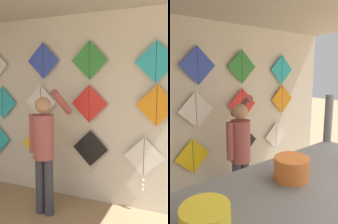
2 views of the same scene
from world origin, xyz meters
TOP-DOWN VIEW (x-y plane):
  - back_panel at (0.00, 3.62)m, footprint 4.77×0.06m
  - shopkeeper at (-0.04, 2.98)m, footprint 0.44×0.60m
  - kite_1 at (-0.51, 3.53)m, footprint 0.55×0.01m
  - kite_2 at (0.42, 3.53)m, footprint 0.55×0.04m
  - kite_3 at (1.21, 3.53)m, footprint 0.55×0.04m
  - kite_5 at (-0.43, 3.53)m, footprint 0.55×0.01m
  - kite_6 at (0.40, 3.53)m, footprint 0.55×0.01m
  - kite_7 at (1.36, 3.53)m, footprint 0.55×0.01m
  - kite_9 at (-0.37, 3.53)m, footprint 0.55×0.01m
  - kite_10 at (0.40, 3.53)m, footprint 0.55×0.01m
  - kite_11 at (1.33, 3.53)m, footprint 0.55×0.01m

SIDE VIEW (x-z plane):
  - kite_3 at x=1.21m, z-range 0.38..1.14m
  - kite_1 at x=-0.51m, z-range 0.52..1.08m
  - kite_2 at x=0.42m, z-range 0.47..1.16m
  - shopkeeper at x=-0.04m, z-range 0.11..1.85m
  - back_panel at x=0.00m, z-range 0.00..2.80m
  - kite_5 at x=-0.43m, z-range 1.22..1.78m
  - kite_6 at x=0.40m, z-range 1.23..1.78m
  - kite_7 at x=1.36m, z-range 1.24..1.79m
  - kite_11 at x=1.33m, z-range 1.81..2.36m
  - kite_10 at x=0.40m, z-range 1.85..2.41m
  - kite_9 at x=-0.37m, z-range 1.87..2.42m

